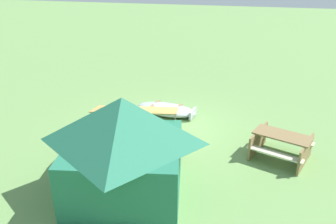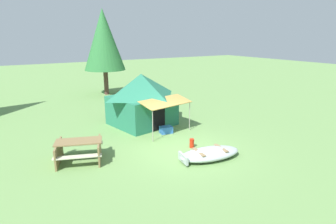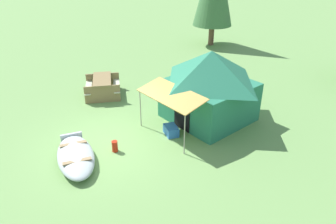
% 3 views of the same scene
% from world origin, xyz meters
% --- Properties ---
extents(ground_plane, '(80.00, 80.00, 0.00)m').
position_xyz_m(ground_plane, '(0.00, 0.00, 0.00)').
color(ground_plane, '#699250').
extents(beached_rowboat, '(2.50, 1.39, 0.38)m').
position_xyz_m(beached_rowboat, '(0.44, -1.34, 0.20)').
color(beached_rowboat, '#A7B1B4').
rests_on(beached_rowboat, ground_plane).
extents(canvas_cabin_tent, '(3.39, 4.19, 2.58)m').
position_xyz_m(canvas_cabin_tent, '(0.17, 3.69, 1.34)').
color(canvas_cabin_tent, '#267355').
rests_on(canvas_cabin_tent, ground_plane).
extents(picnic_table, '(2.01, 1.90, 0.78)m').
position_xyz_m(picnic_table, '(-3.68, 0.96, 0.47)').
color(picnic_table, olive).
rests_on(picnic_table, ground_plane).
extents(cooler_box, '(0.62, 0.47, 0.32)m').
position_xyz_m(cooler_box, '(0.52, 1.90, 0.16)').
color(cooler_box, blue).
rests_on(cooler_box, ground_plane).
extents(fuel_can, '(0.23, 0.23, 0.37)m').
position_xyz_m(fuel_can, '(0.52, -0.13, 0.18)').
color(fuel_can, red).
rests_on(fuel_can, ground_plane).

